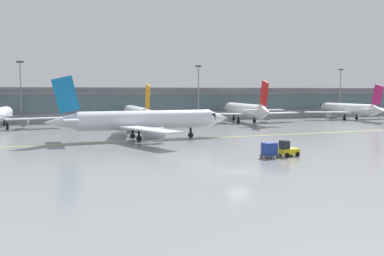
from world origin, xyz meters
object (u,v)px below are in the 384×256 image
object	(u,v)px
taxiing_regional_jet	(144,121)
baggage_tug	(288,149)
gate_airplane_3	(245,110)
apron_light_mast_2	(198,90)
gate_airplane_2	(137,113)
apron_light_mast_1	(21,90)
gate_airplane_4	(348,109)
apron_light_mast_3	(340,91)
cargo_dolly_lead	(269,150)

from	to	relation	value
taxiing_regional_jet	baggage_tug	world-z (taller)	taxiing_regional_jet
gate_airplane_3	baggage_tug	distance (m)	60.06
apron_light_mast_2	gate_airplane_2	bearing A→B (deg)	-144.94
apron_light_mast_1	gate_airplane_4	bearing A→B (deg)	-8.85
taxiing_regional_jet	apron_light_mast_1	distance (m)	53.20
taxiing_regional_jet	gate_airplane_2	bearing A→B (deg)	77.62
apron_light_mast_2	apron_light_mast_3	bearing A→B (deg)	0.80
gate_airplane_4	apron_light_mast_3	bearing A→B (deg)	-27.58
gate_airplane_4	apron_light_mast_2	xyz separation A→B (m)	(-43.62, 12.54, 5.63)
baggage_tug	apron_light_mast_1	size ratio (longest dim) A/B	0.17
gate_airplane_2	baggage_tug	xyz separation A→B (m)	(9.08, -55.67, -2.18)
cargo_dolly_lead	apron_light_mast_1	distance (m)	80.89
gate_airplane_3	apron_light_mast_1	bearing A→B (deg)	79.37
gate_airplane_3	apron_light_mast_3	size ratio (longest dim) A/B	2.12
cargo_dolly_lead	apron_light_mast_3	bearing A→B (deg)	40.91
apron_light_mast_1	apron_light_mast_3	world-z (taller)	apron_light_mast_1
baggage_tug	apron_light_mast_3	bearing A→B (deg)	42.04
apron_light_mast_3	gate_airplane_2	bearing A→B (deg)	-167.76
apron_light_mast_3	apron_light_mast_1	bearing A→B (deg)	179.31
gate_airplane_3	baggage_tug	size ratio (longest dim) A/B	12.40
gate_airplane_3	baggage_tug	world-z (taller)	gate_airplane_3
gate_airplane_2	baggage_tug	distance (m)	56.45
gate_airplane_3	apron_light_mast_1	distance (m)	60.12
gate_airplane_2	gate_airplane_3	distance (m)	29.70
gate_airplane_2	apron_light_mast_1	size ratio (longest dim) A/B	1.87
gate_airplane_4	apron_light_mast_1	world-z (taller)	apron_light_mast_1
gate_airplane_4	taxiing_regional_jet	size ratio (longest dim) A/B	0.94
gate_airplane_4	baggage_tug	bearing A→B (deg)	137.60
gate_airplane_4	cargo_dolly_lead	size ratio (longest dim) A/B	13.95
apron_light_mast_2	taxiing_regional_jet	bearing A→B (deg)	-119.77
gate_airplane_3	apron_light_mast_1	xyz separation A→B (m)	(-57.62, 16.22, 5.57)
taxiing_regional_jet	baggage_tug	xyz separation A→B (m)	(13.85, -25.01, -2.44)
gate_airplane_4	apron_light_mast_2	bearing A→B (deg)	75.44
gate_airplane_3	apron_light_mast_2	distance (m)	17.41
gate_airplane_4	baggage_tug	xyz separation A→B (m)	(-55.87, -58.11, -2.25)
gate_airplane_4	baggage_tug	size ratio (longest dim) A/B	11.54
taxiing_regional_jet	apron_light_mast_1	xyz separation A→B (m)	(-23.16, 47.57, 5.61)
gate_airplane_3	taxiing_regional_jet	bearing A→B (deg)	137.38
gate_airplane_2	gate_airplane_4	world-z (taller)	gate_airplane_4
taxiing_regional_jet	baggage_tug	bearing A→B (deg)	-64.55
gate_airplane_2	cargo_dolly_lead	distance (m)	56.38
cargo_dolly_lead	apron_light_mast_2	bearing A→B (deg)	71.56
cargo_dolly_lead	apron_light_mast_3	size ratio (longest dim) A/B	0.14
gate_airplane_3	gate_airplane_2	bearing A→B (deg)	96.41
baggage_tug	cargo_dolly_lead	size ratio (longest dim) A/B	1.21
baggage_tug	apron_light_mast_1	bearing A→B (deg)	110.61
gate_airplane_3	baggage_tug	xyz separation A→B (m)	(-20.61, -56.36, -2.48)
baggage_tug	cargo_dolly_lead	world-z (taller)	baggage_tug
taxiing_regional_jet	apron_light_mast_1	world-z (taller)	apron_light_mast_1
gate_airplane_2	cargo_dolly_lead	world-z (taller)	gate_airplane_2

